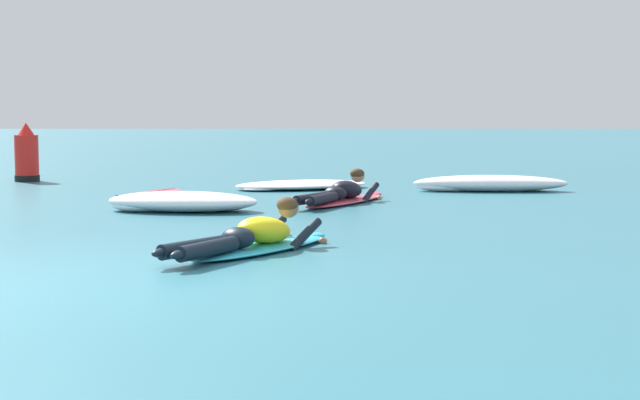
# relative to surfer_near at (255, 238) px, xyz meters

# --- Properties ---
(ground_plane) EXTENTS (120.00, 120.00, 0.00)m
(ground_plane) POSITION_rel_surfer_near_xyz_m (-1.24, 8.30, -0.14)
(ground_plane) COLOR #2D6B7A
(surfer_near) EXTENTS (1.64, 2.32, 0.53)m
(surfer_near) POSITION_rel_surfer_near_xyz_m (0.00, 0.00, 0.00)
(surfer_near) COLOR #2DB2D1
(surfer_near) RESTS_ON ground
(surfer_far) EXTENTS (1.52, 2.55, 0.53)m
(surfer_far) POSITION_rel_surfer_near_xyz_m (0.87, 4.93, -0.01)
(surfer_far) COLOR #E54C66
(surfer_far) RESTS_ON ground
(drifting_surfboard) EXTENTS (1.18, 2.09, 0.16)m
(drifting_surfboard) POSITION_rel_surfer_near_xyz_m (-2.24, 6.08, -0.11)
(drifting_surfboard) COLOR #E54C66
(drifting_surfboard) RESTS_ON ground
(whitewater_mid_left) EXTENTS (2.63, 0.79, 0.28)m
(whitewater_mid_left) POSITION_rel_surfer_near_xyz_m (3.40, 7.17, -0.01)
(whitewater_mid_left) COLOR white
(whitewater_mid_left) RESTS_ON ground
(whitewater_mid_right) EXTENTS (2.67, 2.02, 0.15)m
(whitewater_mid_right) POSITION_rel_surfer_near_xyz_m (0.17, 7.67, -0.07)
(whitewater_mid_right) COLOR white
(whitewater_mid_right) RESTS_ON ground
(whitewater_back) EXTENTS (2.17, 1.20, 0.27)m
(whitewater_back) POSITION_rel_surfer_near_xyz_m (-1.30, 3.79, -0.01)
(whitewater_back) COLOR white
(whitewater_back) RESTS_ON ground
(channel_marker_buoy) EXTENTS (0.48, 0.48, 1.14)m
(channel_marker_buoy) POSITION_rel_surfer_near_xyz_m (-5.23, 9.40, 0.32)
(channel_marker_buoy) COLOR red
(channel_marker_buoy) RESTS_ON ground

